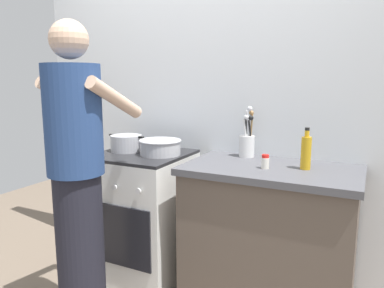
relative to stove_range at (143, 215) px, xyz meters
name	(u,v)px	position (x,y,z in m)	size (l,w,h in m)	color
back_wall	(236,102)	(0.55, 0.35, 0.80)	(3.20, 0.10, 2.50)	silver
countertop	(268,239)	(0.90, 0.00, 0.00)	(1.00, 0.60, 0.90)	brown
stove_range	(143,215)	(0.00, 0.00, 0.00)	(0.60, 0.62, 0.90)	white
pot	(126,143)	(-0.14, 0.02, 0.51)	(0.29, 0.22, 0.11)	#B2B2B7
mixing_bowl	(160,147)	(0.14, 0.02, 0.51)	(0.29, 0.29, 0.10)	#B7B7BC
utensil_crock	(247,142)	(0.68, 0.21, 0.55)	(0.10, 0.10, 0.33)	silver
spice_bottle	(265,162)	(0.88, -0.06, 0.49)	(0.04, 0.04, 0.08)	silver
oil_bottle	(306,152)	(1.09, 0.03, 0.55)	(0.06, 0.06, 0.24)	gold
person	(77,181)	(0.00, -0.62, 0.41)	(0.41, 0.50, 1.70)	black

